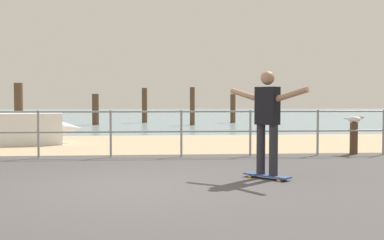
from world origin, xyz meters
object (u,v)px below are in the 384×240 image
Objects in this scene: skateboarder at (267,116)px; bollard_short at (354,139)px; skateboard at (267,176)px; seagull at (355,119)px.

skateboarder is 4.34m from bollard_short.
seagull is (2.84, 3.21, 0.77)m from skateboard.
skateboarder reaches higher than skateboard.
bollard_short is (2.83, 3.23, 0.31)m from skateboard.
skateboarder is 4.29m from seagull.
skateboarder is at bearing -131.22° from bollard_short.
skateboard is 0.96× the size of bollard_short.
skateboarder reaches higher than seagull.
skateboarder reaches higher than bollard_short.
skateboard is 4.35m from seagull.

